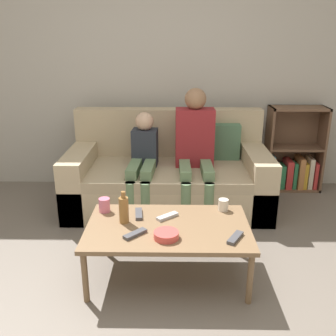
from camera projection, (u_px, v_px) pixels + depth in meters
The scene contains 15 objects.
ground_plane at pixel (150, 327), 2.19m from camera, with size 22.00×22.00×0.00m, color #70665B.
wall_back at pixel (162, 68), 3.99m from camera, with size 12.00×0.06×2.60m.
couch at pixel (169, 177), 3.73m from camera, with size 1.93×0.96×0.91m.
bookshelf at pixel (292, 159), 4.13m from camera, with size 0.60×0.28×0.92m.
coffee_table at pixel (168, 230), 2.57m from camera, with size 1.12×0.68×0.39m.
person_adult at pixel (195, 143), 3.51m from camera, with size 0.37×0.65×1.17m.
person_child at pixel (143, 158), 3.51m from camera, with size 0.27×0.66×0.94m.
cup_near at pixel (223, 205), 2.78m from camera, with size 0.08×0.08×0.09m.
cup_far at pixel (104, 205), 2.75m from camera, with size 0.08×0.08×0.10m.
tv_remote_0 at pixel (167, 216), 2.67m from camera, with size 0.16×0.15×0.02m.
tv_remote_1 at pixel (135, 234), 2.43m from camera, with size 0.15×0.16×0.02m.
tv_remote_2 at pixel (235, 238), 2.38m from camera, with size 0.13×0.17×0.02m.
tv_remote_3 at pixel (139, 214), 2.71m from camera, with size 0.07×0.17×0.02m.
snack_bowl at pixel (166, 235), 2.39m from camera, with size 0.16×0.16×0.05m.
bottle at pixel (124, 209), 2.57m from camera, with size 0.07×0.07×0.23m.
Camera 1 is at (0.13, -1.76, 1.61)m, focal length 40.00 mm.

